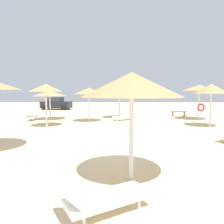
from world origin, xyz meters
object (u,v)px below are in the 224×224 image
(lounger_4, at_px, (124,117))
(lounger_3, at_px, (32,117))
(parasol_4, at_px, (119,91))
(lounger_2, at_px, (102,198))
(parasol_3, at_px, (50,93))
(bench_0, at_px, (179,113))
(parasol_7, at_px, (211,89))
(parasol_8, at_px, (89,91))
(parasol_9, at_px, (199,88))
(parasol_2, at_px, (132,85))
(parasol_5, at_px, (46,88))
(parked_car, at_px, (56,104))

(lounger_4, bearing_deg, lounger_3, -177.01)
(parasol_4, distance_m, lounger_2, 15.70)
(parasol_3, distance_m, bench_0, 12.36)
(parasol_4, distance_m, parasol_7, 7.85)
(lounger_2, relative_size, bench_0, 1.25)
(parasol_8, relative_size, parasol_9, 0.91)
(parasol_3, height_order, bench_0, parasol_3)
(lounger_4, bearing_deg, parasol_2, -90.56)
(parasol_3, distance_m, parasol_7, 12.62)
(parasol_3, relative_size, bench_0, 1.82)
(parasol_5, bearing_deg, lounger_4, 33.95)
(parasol_7, bearing_deg, lounger_3, 167.92)
(parasol_7, xyz_separation_m, parasol_9, (0.63, 3.85, 0.12))
(parasol_5, xyz_separation_m, parasol_9, (11.76, 4.16, 0.05))
(parasol_9, relative_size, bench_0, 1.94)
(parasol_9, bearing_deg, parasol_5, -160.52)
(parasol_2, xyz_separation_m, parasol_3, (-6.19, 12.60, -0.28))
(parasol_7, height_order, lounger_4, parasol_7)
(parasol_5, relative_size, bench_0, 1.90)
(lounger_4, height_order, bench_0, lounger_4)
(parasol_5, bearing_deg, parasol_4, 46.19)
(parasol_7, bearing_deg, parasol_4, 141.47)
(parasol_9, relative_size, parked_car, 0.71)
(parasol_3, height_order, parked_car, parasol_3)
(bench_0, distance_m, parked_car, 16.26)
(parasol_3, relative_size, parasol_4, 1.01)
(parasol_3, bearing_deg, parasol_7, -16.36)
(parasol_2, distance_m, bench_0, 16.76)
(parasol_9, bearing_deg, lounger_2, -116.43)
(parasol_4, relative_size, parked_car, 0.66)
(parasol_7, height_order, parasol_9, parasol_9)
(parasol_5, height_order, parasol_9, parasol_9)
(lounger_4, distance_m, parked_car, 14.01)
(parasol_8, xyz_separation_m, parked_car, (-6.11, 11.74, -1.62))
(parasol_2, bearing_deg, parasol_3, 116.15)
(parasol_2, xyz_separation_m, parked_car, (-8.76, 23.15, -1.72))
(parasol_4, distance_m, lounger_3, 7.89)
(parasol_5, height_order, lounger_2, parasol_5)
(parasol_3, xyz_separation_m, lounger_4, (6.31, -0.27, -1.96))
(parasol_3, distance_m, lounger_2, 15.36)
(parasol_5, height_order, parasol_8, parasol_5)
(parasol_7, height_order, parasol_8, parasol_7)
(parasol_5, bearing_deg, parasol_8, 46.17)
(parasol_8, distance_m, bench_0, 9.54)
(lounger_3, bearing_deg, parasol_2, -57.66)
(parasol_2, bearing_deg, lounger_2, -112.53)
(parasol_7, bearing_deg, parasol_5, -178.42)
(parasol_2, xyz_separation_m, parasol_7, (5.92, 9.05, 0.03))
(lounger_3, bearing_deg, parasol_7, -12.08)
(parasol_2, height_order, lounger_3, parasol_2)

